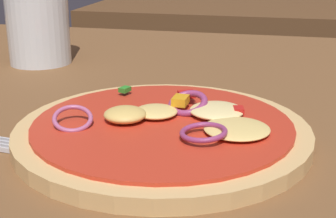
# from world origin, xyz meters

# --- Properties ---
(dining_table) EXTENTS (1.45, 1.06, 0.04)m
(dining_table) POSITION_xyz_m (0.00, 0.00, 0.02)
(dining_table) COLOR brown
(dining_table) RESTS_ON ground
(pizza) EXTENTS (0.24, 0.24, 0.03)m
(pizza) POSITION_xyz_m (0.03, 0.02, 0.05)
(pizza) COLOR tan
(pizza) RESTS_ON dining_table
(beer_glass) EXTENTS (0.08, 0.08, 0.13)m
(beer_glass) POSITION_xyz_m (-0.19, 0.25, 0.10)
(beer_glass) COLOR silver
(beer_glass) RESTS_ON dining_table
(background_table) EXTENTS (0.87, 0.53, 0.04)m
(background_table) POSITION_xyz_m (0.06, 1.01, 0.02)
(background_table) COLOR brown
(background_table) RESTS_ON ground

